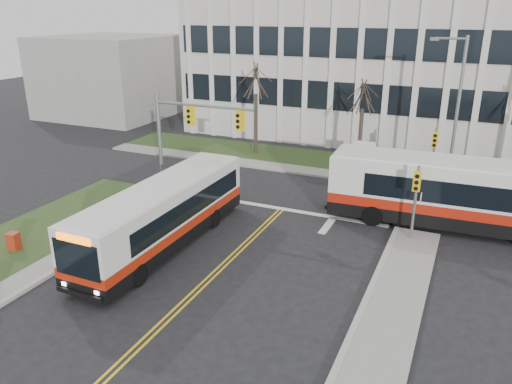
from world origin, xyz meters
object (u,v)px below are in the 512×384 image
object	(u,v)px
streetlight	(455,104)
newspaper_box_red	(14,242)
bus_main	(164,216)
directory_sign	(364,153)
bus_cross	(461,196)

from	to	relation	value
streetlight	newspaper_box_red	size ratio (longest dim) A/B	9.68
bus_main	directory_sign	bearing A→B (deg)	69.49
bus_cross	newspaper_box_red	xyz separation A→B (m)	(-18.66, -11.27, -1.26)
directory_sign	streetlight	bearing A→B (deg)	-13.23
streetlight	bus_main	world-z (taller)	streetlight
streetlight	bus_main	bearing A→B (deg)	-128.42
directory_sign	newspaper_box_red	bearing A→B (deg)	-121.91
bus_main	newspaper_box_red	world-z (taller)	bus_main
streetlight	bus_cross	size ratio (longest dim) A/B	0.71
bus_cross	newspaper_box_red	distance (m)	21.83
directory_sign	newspaper_box_red	distance (m)	22.71
directory_sign	bus_main	bearing A→B (deg)	-110.72
directory_sign	newspaper_box_red	size ratio (longest dim) A/B	2.11
directory_sign	bus_main	size ratio (longest dim) A/B	0.18
bus_main	bus_cross	bearing A→B (deg)	31.92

